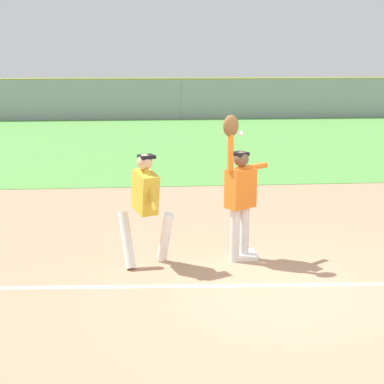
{
  "coord_description": "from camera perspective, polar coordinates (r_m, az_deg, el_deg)",
  "views": [
    {
      "loc": [
        -1.78,
        -6.91,
        3.09
      ],
      "look_at": [
        -1.09,
        1.54,
        1.05
      ],
      "focal_mm": 52.45,
      "sensor_mm": 36.0,
      "label": 1
    }
  ],
  "objects": [
    {
      "name": "parked_car_black",
      "position": [
        31.71,
        -8.72,
        9.0
      ],
      "size": [
        4.56,
        2.44,
        1.25
      ],
      "rotation": [
        0.0,
        0.0,
        -0.1
      ],
      "color": "black",
      "rests_on": "ground_plane"
    },
    {
      "name": "parked_car_silver",
      "position": [
        33.47,
        13.04,
        9.05
      ],
      "size": [
        4.5,
        2.32,
        1.25
      ],
      "rotation": [
        0.0,
        0.0,
        -0.06
      ],
      "color": "#B7B7BC",
      "rests_on": "ground_plane"
    },
    {
      "name": "fielder",
      "position": [
        8.56,
        4.86,
        0.16
      ],
      "size": [
        0.8,
        0.59,
        2.28
      ],
      "rotation": [
        0.0,
        0.0,
        2.16
      ],
      "color": "silver",
      "rests_on": "ground_plane"
    },
    {
      "name": "ground_plane",
      "position": [
        7.78,
        9.12,
        -10.07
      ],
      "size": [
        70.2,
        70.2,
        0.0
      ],
      "primitive_type": "plane",
      "color": "tan"
    },
    {
      "name": "outfield_grass",
      "position": [
        21.4,
        0.18,
        5.24
      ],
      "size": [
        46.81,
        15.42,
        0.01
      ],
      "primitive_type": "cube",
      "color": "#549342",
      "rests_on": "ground_plane"
    },
    {
      "name": "baseball",
      "position": [
        8.29,
        4.98,
        5.96
      ],
      "size": [
        0.07,
        0.07,
        0.07
      ],
      "primitive_type": "sphere",
      "color": "white"
    },
    {
      "name": "parked_car_tan",
      "position": [
        32.12,
        2.4,
        9.2
      ],
      "size": [
        4.55,
        2.41,
        1.25
      ],
      "rotation": [
        0.0,
        0.0,
        -0.09
      ],
      "color": "tan",
      "rests_on": "ground_plane"
    },
    {
      "name": "runner",
      "position": [
        8.36,
        -4.75,
        -1.03
      ],
      "size": [
        0.88,
        0.81,
        1.72
      ],
      "rotation": [
        0.0,
        0.0,
        0.4
      ],
      "color": "white",
      "rests_on": "ground_plane"
    },
    {
      "name": "outfield_fence",
      "position": [
        28.94,
        -1.12,
        9.47
      ],
      "size": [
        46.89,
        0.08,
        2.09
      ],
      "color": "#93999E",
      "rests_on": "ground_plane"
    },
    {
      "name": "first_base",
      "position": [
        8.97,
        5.33,
        -6.42
      ],
      "size": [
        0.38,
        0.38,
        0.08
      ],
      "primitive_type": "cube",
      "rotation": [
        0.0,
        0.0,
        0.01
      ],
      "color": "white",
      "rests_on": "ground_plane"
    }
  ]
}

